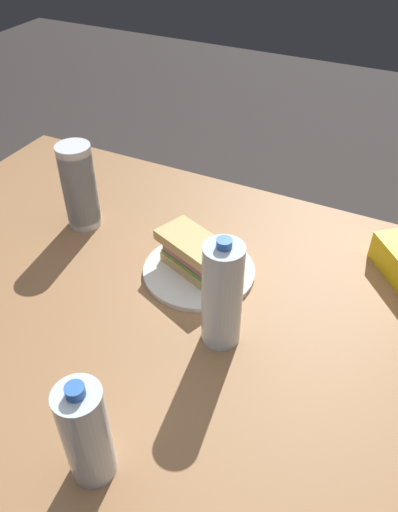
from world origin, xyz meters
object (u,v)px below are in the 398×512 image
at_px(dining_table, 212,366).
at_px(water_bottle_tall, 222,295).
at_px(water_bottle_spare, 86,434).
at_px(plastic_cup_stack, 79,187).
at_px(sandwich, 197,255).
at_px(paper_plate, 199,271).

height_order(dining_table, water_bottle_tall, water_bottle_tall).
bearing_deg(water_bottle_spare, plastic_cup_stack, -52.57).
height_order(dining_table, water_bottle_spare, water_bottle_spare).
height_order(dining_table, sandwich, sandwich).
distance_m(dining_table, sandwich, 0.25).
relative_size(water_bottle_tall, water_bottle_spare, 1.17).
height_order(paper_plate, plastic_cup_stack, plastic_cup_stack).
relative_size(paper_plate, sandwich, 1.25).
xyz_separation_m(sandwich, water_bottle_tall, (-0.13, 0.15, 0.06)).
xyz_separation_m(dining_table, plastic_cup_stack, (0.47, -0.22, 0.18)).
distance_m(dining_table, plastic_cup_stack, 0.55).
bearing_deg(water_bottle_spare, paper_plate, -83.17).
distance_m(paper_plate, plastic_cup_stack, 0.37).
bearing_deg(plastic_cup_stack, paper_plate, 172.79).
height_order(plastic_cup_stack, water_bottle_spare, plastic_cup_stack).
relative_size(paper_plate, plastic_cup_stack, 1.16).
height_order(paper_plate, sandwich, sandwich).
relative_size(paper_plate, water_bottle_tall, 1.04).
bearing_deg(dining_table, plastic_cup_stack, -25.21).
distance_m(dining_table, water_bottle_spare, 0.36).
bearing_deg(dining_table, paper_plate, -56.32).
distance_m(dining_table, paper_plate, 0.23).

